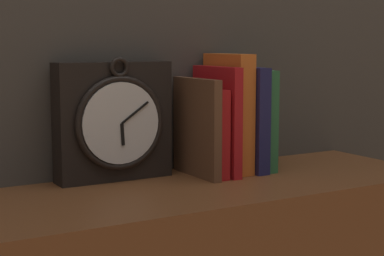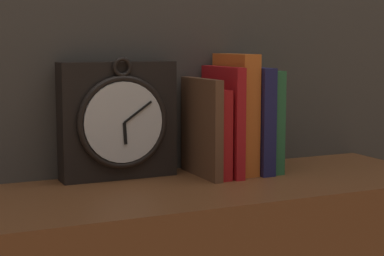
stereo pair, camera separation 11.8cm
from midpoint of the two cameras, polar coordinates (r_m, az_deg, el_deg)
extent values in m
cube|color=black|center=(1.26, -9.70, 0.58)|extent=(0.23, 0.05, 0.23)
torus|color=black|center=(1.23, -9.15, 0.42)|extent=(0.18, 0.01, 0.18)
cylinder|color=silver|center=(1.22, -9.10, 0.40)|extent=(0.16, 0.01, 0.16)
cube|color=black|center=(1.22, -8.95, -0.59)|extent=(0.01, 0.00, 0.04)
cube|color=black|center=(1.23, -7.84, 1.35)|extent=(0.06, 0.00, 0.04)
torus|color=black|center=(1.22, -9.26, 5.34)|extent=(0.04, 0.01, 0.04)
cube|color=brown|center=(1.28, -2.24, 0.03)|extent=(0.02, 0.16, 0.20)
cube|color=red|center=(1.29, -1.49, -0.33)|extent=(0.02, 0.15, 0.18)
cube|color=red|center=(1.30, -0.39, 0.67)|extent=(0.02, 0.16, 0.22)
cube|color=orange|center=(1.32, 0.70, 1.33)|extent=(0.04, 0.14, 0.24)
cube|color=navy|center=(1.34, 2.11, 0.81)|extent=(0.03, 0.15, 0.22)
cube|color=#2C693D|center=(1.35, 3.00, 0.77)|extent=(0.02, 0.14, 0.21)
camera|label=1|loc=(0.06, -92.86, -0.38)|focal=60.00mm
camera|label=2|loc=(0.06, 87.14, 0.38)|focal=60.00mm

